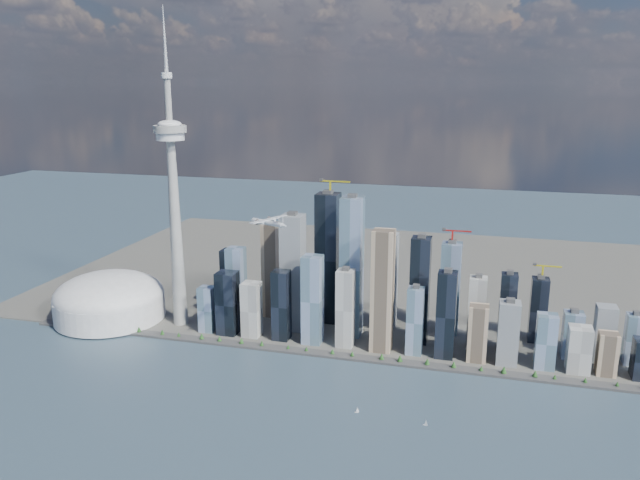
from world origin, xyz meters
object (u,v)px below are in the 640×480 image
(dome_stadium, at_px, (109,299))
(airplane, at_px, (268,222))
(needle_tower, at_px, (174,198))
(sailboat_west, at_px, (426,424))
(sailboat_east, at_px, (357,411))

(dome_stadium, height_order, airplane, airplane)
(needle_tower, height_order, airplane, needle_tower)
(needle_tower, height_order, sailboat_west, needle_tower)
(sailboat_west, distance_m, sailboat_east, 92.94)
(dome_stadium, distance_m, airplane, 418.74)
(sailboat_east, bearing_deg, airplane, 132.15)
(needle_tower, distance_m, sailboat_east, 496.51)
(sailboat_west, bearing_deg, sailboat_east, -168.57)
(needle_tower, distance_m, airplane, 246.64)
(airplane, relative_size, sailboat_east, 7.97)
(dome_stadium, bearing_deg, sailboat_east, -22.55)
(needle_tower, bearing_deg, dome_stadium, -175.91)
(dome_stadium, xyz_separation_m, sailboat_east, (516.57, -214.47, -36.68))
(needle_tower, height_order, dome_stadium, needle_tower)
(dome_stadium, xyz_separation_m, airplane, (356.42, -108.19, 191.32))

